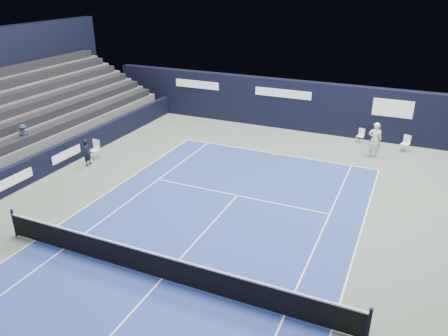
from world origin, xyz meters
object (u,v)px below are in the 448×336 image
object	(u,v)px
folding_chair_back_b	(406,142)
line_judge_chair	(95,148)
tennis_player	(375,140)
tennis_net	(161,266)
folding_chair_back_a	(361,135)

from	to	relation	value
folding_chair_back_b	line_judge_chair	world-z (taller)	line_judge_chair
folding_chair_back_b	tennis_player	xyz separation A→B (m)	(-1.55, -1.55, 0.44)
folding_chair_back_b	tennis_net	distance (m)	16.57
folding_chair_back_b	tennis_net	bearing A→B (deg)	-94.02
folding_chair_back_a	tennis_net	world-z (taller)	tennis_net
folding_chair_back_a	tennis_player	size ratio (longest dim) A/B	0.43
line_judge_chair	folding_chair_back_b	bearing A→B (deg)	29.22
folding_chair_back_a	folding_chair_back_b	world-z (taller)	folding_chair_back_b
folding_chair_back_a	tennis_player	bearing A→B (deg)	-47.69
folding_chair_back_a	tennis_player	distance (m)	2.26
folding_chair_back_a	line_judge_chair	size ratio (longest dim) A/B	0.81
folding_chair_back_a	tennis_net	xyz separation A→B (m)	(-4.01, -15.68, 0.04)
line_judge_chair	tennis_player	bearing A→B (deg)	26.69
tennis_net	tennis_player	size ratio (longest dim) A/B	6.70
folding_chair_back_a	line_judge_chair	world-z (taller)	line_judge_chair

